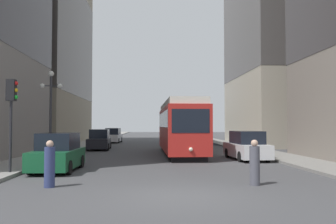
{
  "coord_description": "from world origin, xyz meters",
  "views": [
    {
      "loc": [
        -1.01,
        -10.95,
        2.2
      ],
      "look_at": [
        0.44,
        13.79,
        3.12
      ],
      "focal_mm": 37.77,
      "sensor_mm": 36.0,
      "label": 1
    }
  ],
  "objects": [
    {
      "name": "pedestrian_crossing_far",
      "position": [
        2.92,
        1.83,
        0.77
      ],
      "size": [
        0.37,
        0.37,
        1.66
      ],
      "rotation": [
        0.0,
        0.0,
        5.54
      ],
      "color": "#4C4C56",
      "rests_on": "ground"
    },
    {
      "name": "sidewalk_left",
      "position": [
        -7.96,
        40.0,
        0.07
      ],
      "size": [
        2.71,
        120.0,
        0.15
      ],
      "primitive_type": "cube",
      "color": "gray",
      "rests_on": "ground"
    },
    {
      "name": "traffic_light_near_left",
      "position": [
        -6.98,
        4.92,
        3.28
      ],
      "size": [
        0.47,
        0.36,
        4.06
      ],
      "color": "#232328",
      "rests_on": "sidewalk_left"
    },
    {
      "name": "building_right_corner",
      "position": [
        15.1,
        28.06,
        16.1
      ],
      "size": [
        12.18,
        15.9,
        31.21
      ],
      "color": "#B2A893",
      "rests_on": "ground"
    },
    {
      "name": "streetcar",
      "position": [
        1.45,
        15.64,
        2.1
      ],
      "size": [
        2.71,
        12.75,
        3.89
      ],
      "rotation": [
        0.0,
        0.0,
        0.01
      ],
      "color": "black",
      "rests_on": "ground"
    },
    {
      "name": "parked_car_left_near",
      "position": [
        -5.3,
        6.35,
        0.84
      ],
      "size": [
        1.95,
        4.29,
        1.82
      ],
      "rotation": [
        0.0,
        0.0,
        -0.02
      ],
      "color": "black",
      "rests_on": "ground"
    },
    {
      "name": "parked_car_right_far",
      "position": [
        5.3,
        11.28,
        0.84
      ],
      "size": [
        2.03,
        4.78,
        1.82
      ],
      "rotation": [
        0.0,
        0.0,
        3.18
      ],
      "color": "black",
      "rests_on": "ground"
    },
    {
      "name": "lamp_post_left_near",
      "position": [
        -7.2,
        12.02,
        3.78
      ],
      "size": [
        1.41,
        0.36,
        5.53
      ],
      "color": "#333338",
      "rests_on": "sidewalk_left"
    },
    {
      "name": "ground_plane",
      "position": [
        0.0,
        0.0,
        0.0
      ],
      "size": [
        200.0,
        200.0,
        0.0
      ],
      "primitive_type": "plane",
      "color": "#424244"
    },
    {
      "name": "transit_bus",
      "position": [
        4.8,
        32.17,
        1.95
      ],
      "size": [
        2.83,
        11.4,
        3.45
      ],
      "rotation": [
        0.0,
        0.0,
        -0.02
      ],
      "color": "black",
      "rests_on": "ground"
    },
    {
      "name": "building_left_corner",
      "position": [
        -16.41,
        31.97,
        11.85
      ],
      "size": [
        14.8,
        21.01,
        23.04
      ],
      "color": "gray",
      "rests_on": "ground"
    },
    {
      "name": "pedestrian_crossing_near",
      "position": [
        -4.46,
        1.81,
        0.77
      ],
      "size": [
        0.37,
        0.37,
        1.66
      ],
      "rotation": [
        0.0,
        0.0,
        2.07
      ],
      "color": "navy",
      "rests_on": "ground"
    },
    {
      "name": "parked_car_left_mid",
      "position": [
        -5.3,
        33.66,
        0.84
      ],
      "size": [
        2.07,
        4.65,
        1.82
      ],
      "rotation": [
        0.0,
        0.0,
        -0.05
      ],
      "color": "black",
      "rests_on": "ground"
    },
    {
      "name": "parked_car_left_far",
      "position": [
        -5.3,
        21.07,
        0.84
      ],
      "size": [
        2.01,
        4.67,
        1.82
      ],
      "rotation": [
        0.0,
        0.0,
        0.03
      ],
      "color": "black",
      "rests_on": "ground"
    },
    {
      "name": "sidewalk_right",
      "position": [
        7.96,
        40.0,
        0.07
      ],
      "size": [
        2.71,
        120.0,
        0.15
      ],
      "primitive_type": "cube",
      "color": "gray",
      "rests_on": "ground"
    }
  ]
}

